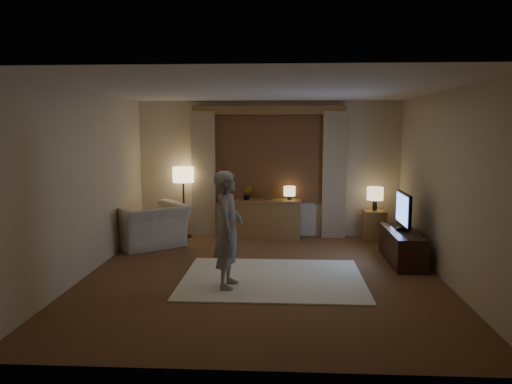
# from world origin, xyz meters

# --- Properties ---
(room) EXTENTS (5.04, 5.54, 2.64)m
(room) POSITION_xyz_m (0.00, 0.50, 1.33)
(room) COLOR brown
(room) RESTS_ON ground
(rug) EXTENTS (2.50, 2.00, 0.02)m
(rug) POSITION_xyz_m (0.15, -0.11, 0.01)
(rug) COLOR white
(rug) RESTS_ON floor
(sideboard) EXTENTS (1.20, 0.40, 0.70)m
(sideboard) POSITION_xyz_m (0.00, 2.50, 0.35)
(sideboard) COLOR brown
(sideboard) RESTS_ON floor
(picture_frame) EXTENTS (0.16, 0.02, 0.20)m
(picture_frame) POSITION_xyz_m (0.00, 2.50, 0.80)
(picture_frame) COLOR brown
(picture_frame) RESTS_ON sideboard
(plant) EXTENTS (0.17, 0.13, 0.30)m
(plant) POSITION_xyz_m (-0.40, 2.50, 0.85)
(plant) COLOR #999999
(plant) RESTS_ON sideboard
(table_lamp_sideboard) EXTENTS (0.22, 0.22, 0.30)m
(table_lamp_sideboard) POSITION_xyz_m (0.40, 2.50, 0.90)
(table_lamp_sideboard) COLOR black
(table_lamp_sideboard) RESTS_ON sideboard
(floor_lamp) EXTENTS (0.39, 0.39, 1.35)m
(floor_lamp) POSITION_xyz_m (-1.61, 2.50, 1.14)
(floor_lamp) COLOR black
(floor_lamp) RESTS_ON floor
(armchair) EXTENTS (1.55, 1.53, 0.76)m
(armchair) POSITION_xyz_m (-2.07, 1.67, 0.38)
(armchair) COLOR beige
(armchair) RESTS_ON floor
(side_table) EXTENTS (0.40, 0.40, 0.56)m
(side_table) POSITION_xyz_m (1.99, 2.45, 0.28)
(side_table) COLOR brown
(side_table) RESTS_ON floor
(table_lamp_side) EXTENTS (0.30, 0.30, 0.44)m
(table_lamp_side) POSITION_xyz_m (1.99, 2.45, 0.87)
(table_lamp_side) COLOR black
(table_lamp_side) RESTS_ON side_table
(tv_stand) EXTENTS (0.45, 1.40, 0.50)m
(tv_stand) POSITION_xyz_m (2.15, 0.90, 0.25)
(tv_stand) COLOR black
(tv_stand) RESTS_ON floor
(tv) EXTENTS (0.20, 0.83, 0.60)m
(tv) POSITION_xyz_m (2.15, 0.90, 0.83)
(tv) COLOR black
(tv) RESTS_ON tv_stand
(person) EXTENTS (0.41, 0.59, 1.53)m
(person) POSITION_xyz_m (-0.42, -0.50, 0.78)
(person) COLOR gray
(person) RESTS_ON rug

